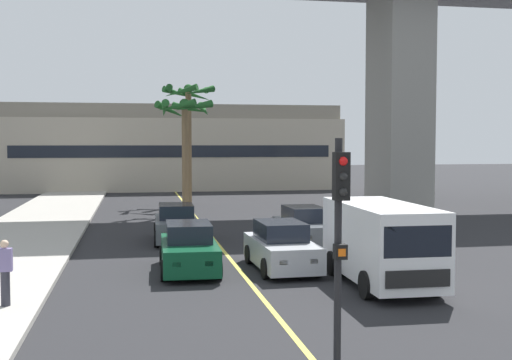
% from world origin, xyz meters
% --- Properties ---
extents(lane_stripe_center, '(0.14, 56.00, 0.01)m').
position_xyz_m(lane_stripe_center, '(0.00, 24.00, 0.00)').
color(lane_stripe_center, '#DBCC4C').
rests_on(lane_stripe_center, ground).
extents(pier_building_backdrop, '(29.43, 8.04, 7.36)m').
position_xyz_m(pier_building_backdrop, '(0.00, 54.57, 3.62)').
color(pier_building_backdrop, '#BCB29E').
rests_on(pier_building_backdrop, ground).
extents(car_queue_front, '(1.91, 4.14, 1.56)m').
position_xyz_m(car_queue_front, '(-1.63, 23.36, 0.72)').
color(car_queue_front, '#4C5156').
rests_on(car_queue_front, ground).
extents(car_queue_second, '(1.92, 4.15, 1.56)m').
position_xyz_m(car_queue_second, '(1.35, 16.77, 0.72)').
color(car_queue_second, '#B7BABF').
rests_on(car_queue_second, ground).
extents(car_queue_third, '(1.94, 4.15, 1.56)m').
position_xyz_m(car_queue_third, '(3.38, 21.41, 0.72)').
color(car_queue_third, '#4C5156').
rests_on(car_queue_third, ground).
extents(car_queue_fourth, '(1.92, 4.14, 1.56)m').
position_xyz_m(car_queue_fourth, '(-1.62, 16.98, 0.72)').
color(car_queue_fourth, '#0C4728').
rests_on(car_queue_fourth, ground).
extents(delivery_van, '(2.22, 5.28, 2.36)m').
position_xyz_m(delivery_van, '(3.67, 14.01, 1.29)').
color(delivery_van, white).
rests_on(delivery_van, ground).
extents(traffic_light_median_near, '(0.24, 0.37, 4.20)m').
position_xyz_m(traffic_light_median_near, '(-0.10, 6.26, 2.71)').
color(traffic_light_median_near, black).
rests_on(traffic_light_median_near, ground).
extents(palm_tree_near_median, '(3.52, 3.66, 8.00)m').
position_xyz_m(palm_tree_near_median, '(0.25, 39.88, 6.41)').
color(palm_tree_near_median, brown).
rests_on(palm_tree_near_median, ground).
extents(palm_tree_mid_median, '(3.39, 3.56, 6.65)m').
position_xyz_m(palm_tree_mid_median, '(-0.48, 34.13, 5.48)').
color(palm_tree_mid_median, brown).
rests_on(palm_tree_mid_median, ground).
extents(pedestrian_mid_block, '(0.34, 0.22, 1.62)m').
position_xyz_m(pedestrian_mid_block, '(-6.42, 12.89, 1.00)').
color(pedestrian_mid_block, '#2D2D38').
rests_on(pedestrian_mid_block, sidewalk_left).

